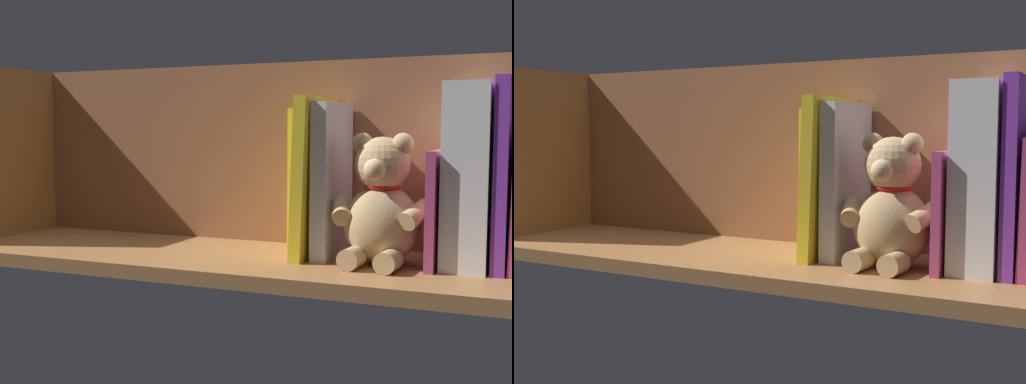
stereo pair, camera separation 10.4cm
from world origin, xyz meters
The scene contains 10 objects.
ground_plane centered at (0.00, 0.00, -1.10)cm, with size 106.49×30.38×2.20cm, color #9E6B3D.
shelf_back_panel centered at (0.00, -12.94, 15.69)cm, with size 106.49×1.50×31.39cm, color brown.
shelf_side_divider centered at (51.25, 0.00, 15.69)cm, with size 2.40×24.38×31.39cm, color #9E6B3D.
book_3 centered at (-36.32, -4.21, 13.46)cm, with size 1.91×15.15×26.91cm, color purple.
dictionary_thick_white centered at (-31.80, -3.99, 13.14)cm, with size 6.24×15.40×26.28cm, color white.
book_4 centered at (-27.57, -3.50, 8.40)cm, with size 1.32×16.57×16.80cm, color #B23F72.
teddy_bear centered at (-20.03, 0.71, 8.50)cm, with size 15.62×12.91×19.31cm.
book_5 centered at (-11.22, -4.25, 11.95)cm, with size 2.45×15.07×23.91cm, color silver.
book_6 centered at (-8.60, -3.31, 12.39)cm, with size 1.89×16.96×24.77cm, color yellow.
book_7 centered at (-6.52, -5.12, 11.52)cm, with size 1.36×13.33×23.05cm, color yellow.
Camera 1 is at (-41.04, 95.61, 19.26)cm, focal length 46.45 mm.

